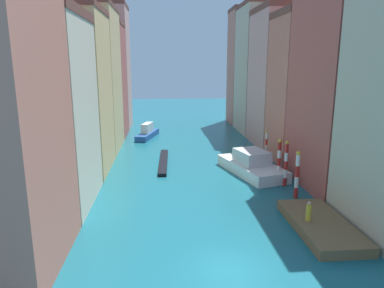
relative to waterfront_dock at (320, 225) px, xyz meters
name	(u,v)px	position (x,y,z in m)	size (l,w,h in m)	color
ground_plane	(192,158)	(-7.38, 20.14, -0.35)	(154.00, 154.00, 0.00)	#196070
building_left_1	(46,111)	(-20.13, 6.53, 7.47)	(6.65, 9.32, 15.62)	beige
building_left_2	(75,92)	(-20.13, 16.23, 8.22)	(6.65, 9.27, 17.11)	#DBB77A
building_left_3	(93,80)	(-20.13, 26.14, 9.05)	(6.65, 10.32, 18.77)	#DBB77A
building_left_4	(104,80)	(-20.13, 35.07, 8.60)	(6.65, 7.56, 17.88)	#B25147
building_left_5	(111,68)	(-20.13, 43.07, 10.46)	(6.65, 7.99, 21.59)	tan
building_right_1	(343,73)	(5.38, 9.10, 10.28)	(6.65, 10.47, 21.24)	#B25147
building_right_2	(303,88)	(5.38, 18.06, 8.35)	(6.65, 7.52, 17.36)	#C6705B
building_right_3	(279,78)	(5.38, 26.87, 9.21)	(6.65, 10.00, 19.08)	tan
building_right_4	(259,69)	(5.38, 37.14, 10.23)	(6.65, 10.13, 21.13)	#BCB299
building_right_5	(247,67)	(5.38, 46.01, 10.50)	(6.65, 7.43, 21.66)	#C6705B
waterfront_dock	(320,225)	(0.00, 0.00, 0.00)	(3.65, 8.00, 0.70)	brown
person_on_dock	(309,212)	(-0.88, 0.14, 0.99)	(0.36, 0.36, 1.40)	gold
mooring_pole_0	(297,174)	(0.50, 6.00, 1.82)	(0.39, 0.39, 4.22)	red
mooring_pole_1	(286,163)	(0.59, 9.07, 1.93)	(0.36, 0.36, 4.45)	red
mooring_pole_2	(279,159)	(0.47, 10.72, 1.83)	(0.39, 0.39, 4.25)	red
mooring_pole_3	(266,149)	(0.42, 14.96, 1.83)	(0.27, 0.27, 4.28)	red
vaporetto_white	(251,165)	(-1.60, 13.35, 0.55)	(6.13, 9.75, 2.51)	white
gondola_black	(163,162)	(-10.97, 17.98, -0.17)	(1.22, 10.44, 0.37)	black
motorboat_0	(147,133)	(-13.45, 32.98, 0.45)	(3.62, 7.64, 2.33)	#234C93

